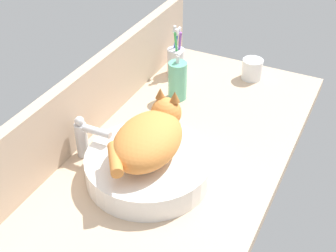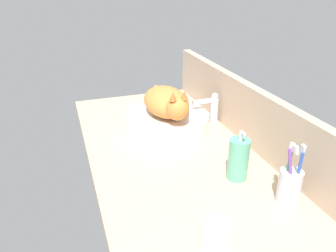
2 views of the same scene
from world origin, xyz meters
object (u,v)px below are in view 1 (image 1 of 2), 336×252
(sink_basin, at_px, (149,166))
(cat, at_px, (150,137))
(soap_dispenser, at_px, (178,80))
(faucet, at_px, (84,136))
(toothbrush_cup, at_px, (176,60))
(water_glass, at_px, (252,70))

(sink_basin, relative_size, cat, 1.08)
(cat, bearing_deg, soap_dispenser, 14.52)
(faucet, height_order, toothbrush_cup, toothbrush_cup)
(cat, xyz_separation_m, toothbrush_cup, (0.54, 0.18, -0.07))
(faucet, distance_m, soap_dispenser, 0.42)
(faucet, bearing_deg, sink_basin, -89.39)
(water_glass, bearing_deg, faucet, 155.65)
(cat, relative_size, toothbrush_cup, 1.73)
(cat, height_order, soap_dispenser, cat)
(faucet, bearing_deg, water_glass, -24.35)
(cat, distance_m, toothbrush_cup, 0.57)
(faucet, distance_m, water_glass, 0.71)
(sink_basin, xyz_separation_m, cat, (0.01, 0.00, 0.09))
(toothbrush_cup, relative_size, water_glass, 2.46)
(cat, bearing_deg, toothbrush_cup, 18.30)
(water_glass, bearing_deg, soap_dispenser, 141.98)
(cat, distance_m, faucet, 0.21)
(sink_basin, bearing_deg, toothbrush_cup, 18.00)
(sink_basin, distance_m, faucet, 0.21)
(cat, xyz_separation_m, soap_dispenser, (0.39, 0.10, -0.06))
(sink_basin, bearing_deg, cat, 5.45)
(faucet, xyz_separation_m, water_glass, (0.65, -0.29, -0.04))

